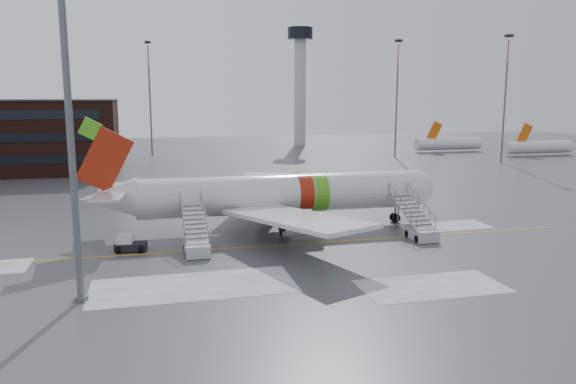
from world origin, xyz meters
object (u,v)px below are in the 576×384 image
object	(u,v)px
airstair_aft	(196,240)
light_mast_near	(66,77)
airstair_fwd	(418,226)
airliner	(274,195)
pushback_tug	(129,244)

from	to	relation	value
airstair_aft	light_mast_near	bearing A→B (deg)	-130.54
airstair_fwd	airstair_aft	size ratio (longest dim) A/B	1.00
airstair_fwd	airliner	bearing A→B (deg)	151.84
light_mast_near	pushback_tug	bearing A→B (deg)	76.67
pushback_tug	light_mast_near	world-z (taller)	light_mast_near
airstair_aft	airstair_fwd	bearing A→B (deg)	0.00
airliner	pushback_tug	distance (m)	14.76
pushback_tug	airliner	bearing A→B (deg)	19.65
airstair_fwd	light_mast_near	distance (m)	32.79
airliner	airstair_fwd	world-z (taller)	airliner
airstair_fwd	light_mast_near	world-z (taller)	light_mast_near
airliner	airstair_fwd	bearing A→B (deg)	-28.16
airstair_fwd	light_mast_near	size ratio (longest dim) A/B	0.28
airliner	airstair_fwd	distance (m)	14.05
airliner	pushback_tug	xyz separation A→B (m)	(-13.65, -4.88, -2.77)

